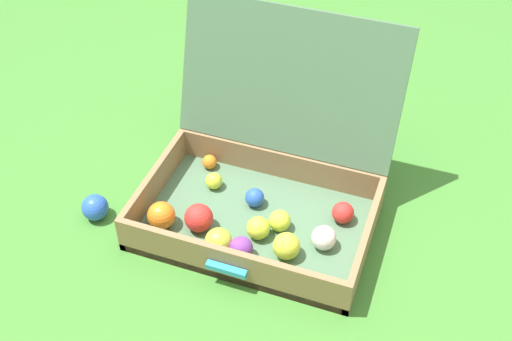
# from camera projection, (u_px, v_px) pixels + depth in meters

# --- Properties ---
(ground_plane) EXTENTS (16.00, 16.00, 0.00)m
(ground_plane) POSITION_uv_depth(u_px,v_px,m) (270.00, 222.00, 1.88)
(ground_plane) COLOR #3D7A2D
(open_suitcase) EXTENTS (0.65, 0.59, 0.52)m
(open_suitcase) POSITION_uv_depth(u_px,v_px,m) (263.00, 183.00, 1.84)
(open_suitcase) COLOR #4C7051
(open_suitcase) RESTS_ON ground
(stray_ball_on_grass) EXTENTS (0.08, 0.08, 0.08)m
(stray_ball_on_grass) POSITION_uv_depth(u_px,v_px,m) (95.00, 207.00, 1.87)
(stray_ball_on_grass) COLOR blue
(stray_ball_on_grass) RESTS_ON ground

